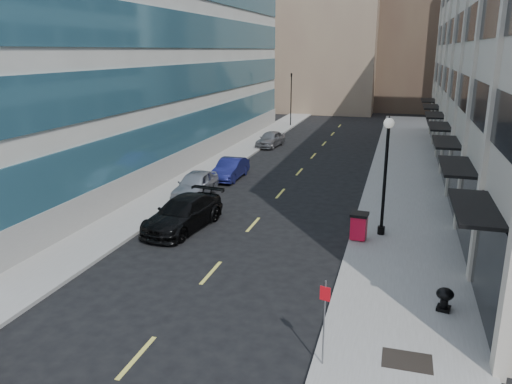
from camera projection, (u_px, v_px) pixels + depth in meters
The scene contains 17 objects.
sidewalk_right at pixel (405, 202), 29.20m from camera, with size 5.00×80.00×0.15m, color gray.
sidewalk_left at pixel (185, 185), 32.95m from camera, with size 3.00×80.00×0.15m, color gray.
building_left at pixel (106, 32), 39.22m from camera, with size 16.14×46.00×20.00m.
skyline_tan_near at pixel (332, 12), 72.77m from camera, with size 14.00×18.00×28.00m, color #8B765B.
skyline_tan_far at pixel (281, 36), 85.51m from camera, with size 12.00×14.00×22.00m, color #8B765B.
skyline_stone at pixel (494, 39), 66.13m from camera, with size 10.00×14.00×20.00m, color #AFA394.
grate_far at pixel (407, 361), 14.19m from camera, with size 1.40×1.00×0.01m, color black.
road_centerline at pixel (268, 207), 28.46m from camera, with size 0.15×68.20×0.01m.
traffic_signal at pixel (291, 77), 56.98m from camera, with size 0.66×0.66×6.98m.
car_black_pickup at pixel (183, 213), 24.92m from camera, with size 2.22×5.45×1.58m, color black.
car_silver_sedan at pixel (196, 185), 30.31m from camera, with size 1.85×4.60×1.57m, color #A0A1A8.
car_blue_sedan at pixel (230, 169), 34.61m from camera, with size 1.50×4.31×1.42m, color #161953.
car_grey_sedan at pixel (270, 139), 46.10m from camera, with size 1.71×4.25×1.45m, color slate.
trash_bin at pixel (359, 225), 23.10m from camera, with size 0.85×0.92×1.28m.
lamppost at pixel (386, 166), 23.03m from camera, with size 0.47×0.47×5.70m.
sign_post at pixel (324, 312), 13.61m from camera, with size 0.30×0.10×2.56m.
urn_planter at pixel (445, 297), 16.83m from camera, with size 0.58×0.58×0.80m.
Camera 1 is at (6.90, -9.23, 8.67)m, focal length 35.00 mm.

